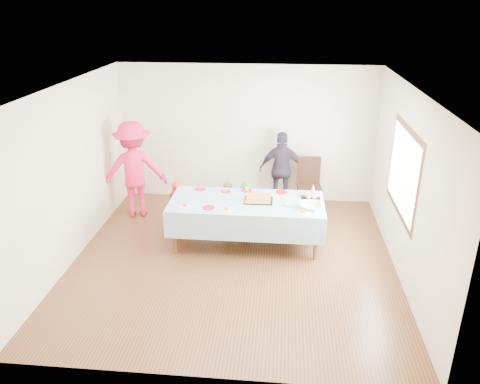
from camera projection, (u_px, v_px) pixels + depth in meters
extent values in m
plane|color=#4B2D15|center=(233.00, 260.00, 7.41)|extent=(5.00, 5.00, 0.00)
cube|color=beige|center=(247.00, 134.00, 9.18)|extent=(5.00, 0.04, 2.70)
cube|color=beige|center=(205.00, 272.00, 4.59)|extent=(5.00, 0.04, 2.70)
cube|color=beige|center=(70.00, 175.00, 7.11)|extent=(0.04, 5.00, 2.70)
cube|color=beige|center=(407.00, 186.00, 6.67)|extent=(0.04, 5.00, 2.70)
cube|color=white|center=(232.00, 88.00, 6.37)|extent=(5.00, 5.00, 0.04)
cube|color=#472B16|center=(403.00, 172.00, 6.80)|extent=(0.03, 1.75, 1.35)
cylinder|color=brown|center=(175.00, 233.00, 7.47)|extent=(0.06, 0.06, 0.73)
cylinder|color=brown|center=(316.00, 239.00, 7.27)|extent=(0.06, 0.06, 0.73)
cylinder|color=brown|center=(185.00, 211.00, 8.24)|extent=(0.06, 0.06, 0.73)
cylinder|color=brown|center=(313.00, 216.00, 8.04)|extent=(0.06, 0.06, 0.73)
cube|color=brown|center=(247.00, 203.00, 7.61)|extent=(2.40, 1.00, 0.04)
cube|color=white|center=(247.00, 201.00, 7.60)|extent=(2.50, 1.10, 0.01)
cube|color=black|center=(258.00, 200.00, 7.60)|extent=(0.46, 0.35, 0.01)
cube|color=#FFDC61|center=(259.00, 198.00, 7.59)|extent=(0.39, 0.29, 0.06)
cube|color=#A16525|center=(259.00, 197.00, 7.58)|extent=(0.39, 0.29, 0.01)
cylinder|color=black|center=(311.00, 198.00, 7.70)|extent=(0.32, 0.32, 0.02)
sphere|color=tan|center=(316.00, 195.00, 7.68)|extent=(0.08, 0.08, 0.08)
sphere|color=tan|center=(313.00, 193.00, 7.75)|extent=(0.08, 0.08, 0.08)
sphere|color=tan|center=(308.00, 193.00, 7.75)|extent=(0.08, 0.08, 0.08)
sphere|color=tan|center=(306.00, 195.00, 7.69)|extent=(0.08, 0.08, 0.08)
sphere|color=tan|center=(308.00, 197.00, 7.62)|extent=(0.08, 0.08, 0.08)
sphere|color=tan|center=(314.00, 197.00, 7.61)|extent=(0.08, 0.08, 0.08)
sphere|color=tan|center=(311.00, 195.00, 7.68)|extent=(0.08, 0.08, 0.08)
imported|color=silver|center=(310.00, 206.00, 7.32)|extent=(0.34, 0.34, 0.08)
cone|color=white|center=(313.00, 189.00, 7.83)|extent=(0.11, 0.11, 0.18)
cylinder|color=#B90D27|center=(200.00, 189.00, 8.05)|extent=(0.18, 0.18, 0.01)
cylinder|color=#B90D27|center=(226.00, 191.00, 7.96)|extent=(0.17, 0.17, 0.01)
cylinder|color=#B90D27|center=(247.00, 190.00, 8.00)|extent=(0.19, 0.19, 0.01)
cylinder|color=#B90D27|center=(282.00, 192.00, 7.93)|extent=(0.20, 0.20, 0.01)
cylinder|color=#B90D27|center=(209.00, 207.00, 7.35)|extent=(0.19, 0.19, 0.01)
cylinder|color=white|center=(185.00, 207.00, 7.38)|extent=(0.22, 0.22, 0.01)
cylinder|color=white|center=(226.00, 210.00, 7.26)|extent=(0.20, 0.20, 0.01)
cylinder|color=white|center=(303.00, 213.00, 7.17)|extent=(0.24, 0.24, 0.01)
cylinder|color=black|center=(300.00, 203.00, 8.86)|extent=(0.04, 0.04, 0.46)
cylinder|color=black|center=(320.00, 203.00, 8.86)|extent=(0.04, 0.04, 0.46)
cylinder|color=black|center=(298.00, 195.00, 9.22)|extent=(0.04, 0.04, 0.46)
cylinder|color=black|center=(317.00, 195.00, 9.21)|extent=(0.04, 0.04, 0.46)
cube|color=black|center=(309.00, 187.00, 8.94)|extent=(0.48, 0.48, 0.05)
cube|color=black|center=(309.00, 170.00, 9.02)|extent=(0.45, 0.08, 0.53)
imported|color=red|center=(177.00, 204.00, 8.34)|extent=(0.37, 0.31, 0.86)
imported|color=#297C2A|center=(246.00, 205.00, 8.29)|extent=(0.49, 0.40, 0.87)
imported|color=tan|center=(227.00, 203.00, 8.45)|extent=(0.45, 0.39, 0.82)
imported|color=#E11C4A|center=(134.00, 169.00, 8.62)|extent=(1.30, 0.95, 1.81)
imported|color=#302837|center=(282.00, 169.00, 9.08)|extent=(0.88, 0.37, 1.50)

